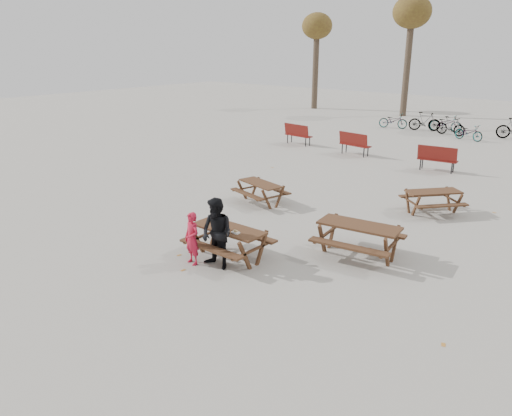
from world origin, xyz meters
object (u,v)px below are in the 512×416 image
Objects in this scene: picnic_table_east at (358,241)px; picnic_table_north at (261,193)px; soda_bottle at (225,227)px; adult at (217,234)px; food_tray at (236,233)px; main_picnic_table at (229,235)px; child at (192,239)px; picnic_table_far at (432,202)px.

picnic_table_east reaches higher than picnic_table_north.
soda_bottle is 3.17m from picnic_table_east.
picnic_table_east is (2.25, 2.18, -0.44)m from soda_bottle.
food_tray is at bearing 56.23° from adult.
main_picnic_table is 10.00× the size of food_tray.
soda_bottle is at bearing -78.99° from main_picnic_table.
adult is at bearing -75.54° from soda_bottle.
main_picnic_table is 10.59× the size of soda_bottle.
child reaches higher than soda_bottle.
picnic_table_far reaches higher than picnic_table_north.
picnic_table_east reaches higher than main_picnic_table.
picnic_table_far is at bearing 69.58° from soda_bottle.
picnic_table_north is (-4.40, 1.76, -0.07)m from picnic_table_east.
food_tray is 4.69m from picnic_table_north.
child is at bearing -142.36° from picnic_table_east.
picnic_table_east is at bearing 48.83° from food_tray.
picnic_table_far is (2.31, 6.82, -0.47)m from adult.
food_tray is 0.10× the size of picnic_table_east.
food_tray reaches higher than picnic_table_north.
food_tray is 0.43m from adult.
picnic_table_north is at bearing 150.49° from picnic_table_east.
picnic_table_east is (2.74, 2.77, -0.21)m from child.
soda_bottle is 0.09× the size of picnic_table_east.
food_tray reaches higher than main_picnic_table.
soda_bottle is 0.11× the size of picnic_table_far.
adult reaches higher than picnic_table_north.
picnic_table_north is at bearing 118.61° from soda_bottle.
food_tray is 0.12× the size of picnic_table_north.
soda_bottle reaches higher than food_tray.
picnic_table_north is (-2.12, 3.79, -0.25)m from main_picnic_table.
picnic_table_far is (4.55, 2.51, 0.01)m from picnic_table_north.
food_tray is at bearing -1.93° from soda_bottle.
child is at bearing -121.63° from main_picnic_table.
adult is (0.12, -0.51, 0.23)m from main_picnic_table.
picnic_table_north is (-1.67, 4.53, -0.28)m from child.
adult is 1.02× the size of picnic_table_far.
main_picnic_table is 0.95× the size of picnic_table_east.
main_picnic_table is at bearing 103.90° from adult.
main_picnic_table is at bearing 156.12° from food_tray.
main_picnic_table is 1.13× the size of picnic_table_far.
soda_bottle reaches higher than picnic_table_far.
picnic_table_east reaches higher than picnic_table_far.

